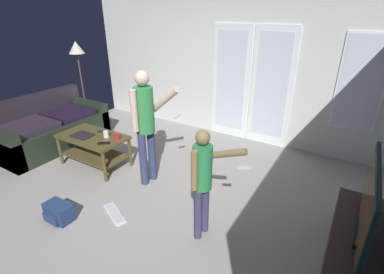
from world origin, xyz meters
The scene contains 16 objects.
ground_plane centered at (0.00, 0.00, -0.01)m, with size 5.77×5.05×0.02m, color #9D9891.
wall_back_with_doors centered at (0.11, 2.49, 1.23)m, with size 5.77×0.09×2.53m.
leather_couch centered at (-2.33, 0.38, 0.30)m, with size 0.97×1.85×0.87m.
coffee_table centered at (-1.08, 0.29, 0.37)m, with size 1.05×0.59×0.50m.
tv_stand centered at (2.50, 0.11, 0.22)m, with size 0.43×1.43×0.44m.
flat_screen_tv centered at (2.50, 0.11, 0.78)m, with size 0.08×1.19×0.66m.
person_adult centered at (-0.06, 0.36, 0.94)m, with size 0.62×0.42×1.57m.
person_child centered at (1.09, -0.17, 0.74)m, with size 0.57×0.33×1.23m.
floor_lamp centered at (-2.67, 1.47, 1.43)m, with size 0.30×0.30×1.68m.
backpack centered at (-0.45, -0.83, 0.10)m, with size 0.33×0.23×0.21m.
loose_keyboard centered at (0.03, -0.44, 0.01)m, with size 0.45×0.30×0.02m.
laptop_closed centered at (-1.19, 0.20, 0.51)m, with size 0.31×0.24×0.02m, color #251E27.
cup_near_edge centered at (-0.86, 0.36, 0.55)m, with size 0.08×0.08×0.10m, color white.
cup_by_laptop centered at (-0.65, 0.38, 0.55)m, with size 0.07×0.07×0.10m, color red.
tv_remote_black centered at (-1.04, 0.47, 0.51)m, with size 0.17×0.05×0.02m, color black.
dvd_remote_slim centered at (-0.71, 0.18, 0.51)m, with size 0.17×0.05×0.02m, color black.
Camera 1 is at (2.23, -2.28, 2.25)m, focal length 26.48 mm.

